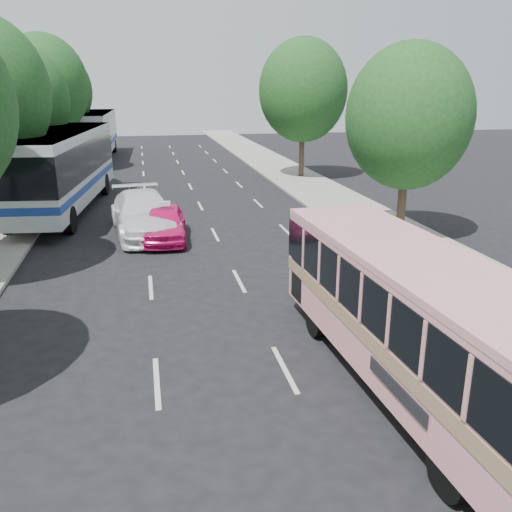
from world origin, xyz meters
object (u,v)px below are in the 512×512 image
object	(u,v)px
pink_taxi	(165,223)
tour_coach_rear	(95,131)
pink_bus	(412,306)
white_pickup	(144,214)
tour_coach_front	(61,164)

from	to	relation	value
pink_taxi	tour_coach_rear	xyz separation A→B (m)	(-4.73, 28.43, 1.66)
pink_taxi	tour_coach_rear	distance (m)	28.87
pink_bus	pink_taxi	bearing A→B (deg)	107.02
pink_bus	tour_coach_rear	xyz separation A→B (m)	(-9.27, 41.19, 0.54)
pink_taxi	tour_coach_rear	world-z (taller)	tour_coach_rear
pink_taxi	white_pickup	bearing A→B (deg)	128.94
white_pickup	tour_coach_front	size ratio (longest dim) A/B	0.45
pink_bus	white_pickup	distance (m)	14.98
tour_coach_front	tour_coach_rear	world-z (taller)	tour_coach_front
pink_taxi	white_pickup	world-z (taller)	white_pickup
tour_coach_rear	pink_taxi	bearing A→B (deg)	-78.91
pink_taxi	tour_coach_front	distance (m)	8.39
pink_taxi	tour_coach_front	xyz separation A→B (m)	(-4.78, 6.69, 1.70)
white_pickup	tour_coach_front	bearing A→B (deg)	118.91
pink_taxi	tour_coach_rear	bearing A→B (deg)	103.38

